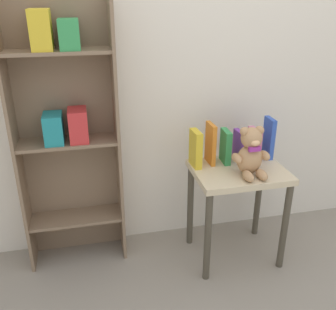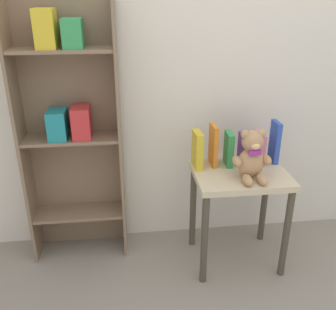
{
  "view_description": "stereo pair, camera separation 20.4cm",
  "coord_description": "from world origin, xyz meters",
  "px_view_note": "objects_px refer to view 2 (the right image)",
  "views": [
    {
      "loc": [
        -0.71,
        -0.91,
        1.55
      ],
      "look_at": [
        -0.28,
        0.97,
        0.71
      ],
      "focal_mm": 40.0,
      "sensor_mm": 36.0,
      "label": 1
    },
    {
      "loc": [
        -0.51,
        -0.95,
        1.55
      ],
      "look_at": [
        -0.28,
        0.97,
        0.71
      ],
      "focal_mm": 40.0,
      "sensor_mm": 36.0,
      "label": 2
    }
  ],
  "objects_px": {
    "book_standing_yellow": "(197,150)",
    "book_standing_orange": "(213,145)",
    "teddy_bear": "(252,157)",
    "book_standing_pink": "(259,148)",
    "display_table": "(239,190)",
    "book_standing_purple": "(243,149)",
    "book_standing_green": "(229,149)",
    "bookshelf_side": "(71,123)",
    "book_standing_blue": "(275,142)"
  },
  "relations": [
    {
      "from": "book_standing_yellow",
      "to": "book_standing_purple",
      "type": "distance_m",
      "value": 0.29
    },
    {
      "from": "bookshelf_side",
      "to": "teddy_bear",
      "type": "xyz_separation_m",
      "value": [
        0.99,
        -0.32,
        -0.13
      ]
    },
    {
      "from": "book_standing_orange",
      "to": "book_standing_pink",
      "type": "height_order",
      "value": "book_standing_orange"
    },
    {
      "from": "teddy_bear",
      "to": "book_standing_orange",
      "type": "distance_m",
      "value": 0.26
    },
    {
      "from": "display_table",
      "to": "book_standing_yellow",
      "type": "bearing_deg",
      "value": 157.02
    },
    {
      "from": "book_standing_yellow",
      "to": "book_standing_orange",
      "type": "relative_size",
      "value": 0.89
    },
    {
      "from": "book_standing_green",
      "to": "book_standing_pink",
      "type": "xyz_separation_m",
      "value": [
        0.19,
        0.01,
        -0.01
      ]
    },
    {
      "from": "bookshelf_side",
      "to": "display_table",
      "type": "bearing_deg",
      "value": -14.33
    },
    {
      "from": "book_standing_green",
      "to": "book_standing_pink",
      "type": "relative_size",
      "value": 1.07
    },
    {
      "from": "teddy_bear",
      "to": "book_standing_orange",
      "type": "bearing_deg",
      "value": 130.84
    },
    {
      "from": "teddy_bear",
      "to": "book_standing_yellow",
      "type": "relative_size",
      "value": 1.28
    },
    {
      "from": "display_table",
      "to": "book_standing_blue",
      "type": "relative_size",
      "value": 2.4
    },
    {
      "from": "book_standing_purple",
      "to": "book_standing_pink",
      "type": "bearing_deg",
      "value": -3.8
    },
    {
      "from": "book_standing_orange",
      "to": "book_standing_blue",
      "type": "distance_m",
      "value": 0.38
    },
    {
      "from": "display_table",
      "to": "teddy_bear",
      "type": "distance_m",
      "value": 0.25
    },
    {
      "from": "teddy_bear",
      "to": "book_standing_green",
      "type": "bearing_deg",
      "value": 112.46
    },
    {
      "from": "teddy_bear",
      "to": "book_standing_pink",
      "type": "height_order",
      "value": "teddy_bear"
    },
    {
      "from": "book_standing_pink",
      "to": "book_standing_purple",
      "type": "bearing_deg",
      "value": -179.36
    },
    {
      "from": "book_standing_yellow",
      "to": "book_standing_pink",
      "type": "height_order",
      "value": "book_standing_yellow"
    },
    {
      "from": "book_standing_yellow",
      "to": "book_standing_green",
      "type": "distance_m",
      "value": 0.19
    },
    {
      "from": "book_standing_pink",
      "to": "book_standing_blue",
      "type": "xyz_separation_m",
      "value": [
        0.1,
        0.0,
        0.03
      ]
    },
    {
      "from": "book_standing_orange",
      "to": "book_standing_pink",
      "type": "xyz_separation_m",
      "value": [
        0.29,
        -0.0,
        -0.03
      ]
    },
    {
      "from": "display_table",
      "to": "book_standing_purple",
      "type": "relative_size",
      "value": 3.31
    },
    {
      "from": "teddy_bear",
      "to": "book_standing_pink",
      "type": "distance_m",
      "value": 0.23
    },
    {
      "from": "book_standing_yellow",
      "to": "book_standing_green",
      "type": "relative_size",
      "value": 1.08
    },
    {
      "from": "book_standing_yellow",
      "to": "book_standing_blue",
      "type": "bearing_deg",
      "value": 0.62
    },
    {
      "from": "book_standing_yellow",
      "to": "book_standing_blue",
      "type": "relative_size",
      "value": 0.87
    },
    {
      "from": "bookshelf_side",
      "to": "book_standing_orange",
      "type": "xyz_separation_m",
      "value": [
        0.82,
        -0.12,
        -0.13
      ]
    },
    {
      "from": "book_standing_yellow",
      "to": "book_standing_orange",
      "type": "xyz_separation_m",
      "value": [
        0.1,
        0.03,
        0.01
      ]
    },
    {
      "from": "book_standing_green",
      "to": "book_standing_orange",
      "type": "bearing_deg",
      "value": 174.76
    },
    {
      "from": "bookshelf_side",
      "to": "book_standing_pink",
      "type": "relative_size",
      "value": 8.23
    },
    {
      "from": "book_standing_yellow",
      "to": "book_standing_green",
      "type": "xyz_separation_m",
      "value": [
        0.19,
        0.01,
        -0.01
      ]
    },
    {
      "from": "display_table",
      "to": "book_standing_green",
      "type": "xyz_separation_m",
      "value": [
        -0.05,
        0.11,
        0.21
      ]
    },
    {
      "from": "bookshelf_side",
      "to": "book_standing_orange",
      "type": "distance_m",
      "value": 0.84
    },
    {
      "from": "teddy_bear",
      "to": "book_standing_pink",
      "type": "relative_size",
      "value": 1.48
    },
    {
      "from": "book_standing_purple",
      "to": "book_standing_pink",
      "type": "relative_size",
      "value": 0.97
    },
    {
      "from": "book_standing_purple",
      "to": "bookshelf_side",
      "type": "bearing_deg",
      "value": 171.08
    },
    {
      "from": "display_table",
      "to": "book_standing_yellow",
      "type": "relative_size",
      "value": 2.77
    },
    {
      "from": "book_standing_orange",
      "to": "book_standing_pink",
      "type": "bearing_deg",
      "value": -1.36
    },
    {
      "from": "bookshelf_side",
      "to": "book_standing_purple",
      "type": "relative_size",
      "value": 8.51
    },
    {
      "from": "bookshelf_side",
      "to": "display_table",
      "type": "xyz_separation_m",
      "value": [
        0.96,
        -0.24,
        -0.37
      ]
    },
    {
      "from": "display_table",
      "to": "book_standing_green",
      "type": "distance_m",
      "value": 0.25
    },
    {
      "from": "bookshelf_side",
      "to": "book_standing_blue",
      "type": "relative_size",
      "value": 6.17
    },
    {
      "from": "book_standing_green",
      "to": "display_table",
      "type": "bearing_deg",
      "value": -64.36
    },
    {
      "from": "book_standing_blue",
      "to": "book_standing_yellow",
      "type": "bearing_deg",
      "value": -175.72
    },
    {
      "from": "book_standing_green",
      "to": "book_standing_blue",
      "type": "distance_m",
      "value": 0.29
    },
    {
      "from": "bookshelf_side",
      "to": "book_standing_blue",
      "type": "distance_m",
      "value": 1.21
    },
    {
      "from": "bookshelf_side",
      "to": "teddy_bear",
      "type": "bearing_deg",
      "value": -17.78
    },
    {
      "from": "book_standing_green",
      "to": "book_standing_purple",
      "type": "distance_m",
      "value": 0.1
    },
    {
      "from": "display_table",
      "to": "teddy_bear",
      "type": "xyz_separation_m",
      "value": [
        0.03,
        -0.07,
        0.24
      ]
    }
  ]
}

